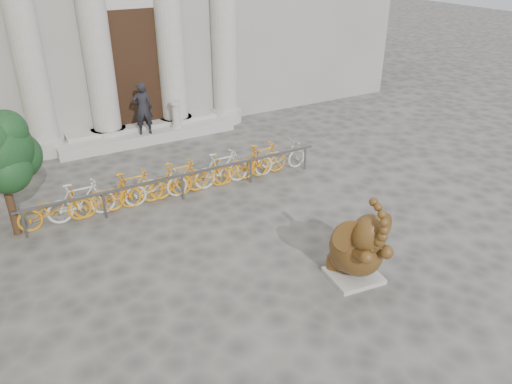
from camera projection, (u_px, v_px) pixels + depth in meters
ground at (302, 290)px, 9.85m from camera, size 80.00×80.00×0.00m
entrance_steps at (148, 134)px, 17.04m from camera, size 6.00×1.20×0.36m
elephant_statue at (357, 249)px, 9.84m from camera, size 1.34×1.54×2.01m
bike_rack at (179, 178)px, 13.21m from camera, size 8.17×0.53×1.00m
pedestrian at (143, 108)px, 16.22m from camera, size 0.69×0.51×1.74m
balustrade_post at (176, 116)px, 16.96m from camera, size 0.37×0.37×0.91m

